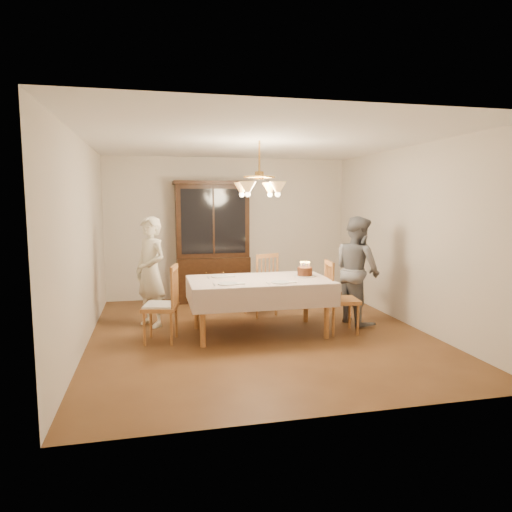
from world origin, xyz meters
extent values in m
plane|color=#533017|center=(0.00, 0.00, 0.00)|extent=(5.00, 5.00, 0.00)
plane|color=white|center=(0.00, 0.00, 2.60)|extent=(5.00, 5.00, 0.00)
plane|color=beige|center=(0.00, 2.50, 1.30)|extent=(4.50, 0.00, 4.50)
plane|color=beige|center=(0.00, -2.50, 1.30)|extent=(4.50, 0.00, 4.50)
plane|color=beige|center=(-2.25, 0.00, 1.30)|extent=(0.00, 5.00, 5.00)
plane|color=beige|center=(2.25, 0.00, 1.30)|extent=(0.00, 5.00, 5.00)
cube|color=#985C2C|center=(0.00, 0.00, 0.73)|extent=(1.80, 1.00, 0.04)
cube|color=beige|center=(0.00, 0.00, 0.75)|extent=(1.90, 1.10, 0.01)
cylinder|color=#985C2C|center=(-0.82, -0.42, 0.35)|extent=(0.07, 0.07, 0.71)
cylinder|color=#985C2C|center=(0.82, -0.42, 0.35)|extent=(0.07, 0.07, 0.71)
cylinder|color=#985C2C|center=(-0.82, 0.42, 0.35)|extent=(0.07, 0.07, 0.71)
cylinder|color=#985C2C|center=(0.82, 0.42, 0.35)|extent=(0.07, 0.07, 0.71)
cube|color=black|center=(-0.34, 2.23, 0.40)|extent=(1.30, 0.50, 0.80)
cube|color=black|center=(-0.34, 2.28, 1.45)|extent=(1.30, 0.40, 1.30)
cube|color=black|center=(-0.34, 2.08, 1.45)|extent=(1.14, 0.01, 1.14)
cube|color=black|center=(-0.34, 2.23, 2.13)|extent=(1.38, 0.54, 0.06)
cube|color=#985C2C|center=(0.25, 1.00, 0.45)|extent=(0.56, 0.55, 0.05)
cube|color=#985C2C|center=(0.32, 0.82, 0.97)|extent=(0.39, 0.17, 0.06)
cylinder|color=#985C2C|center=(0.36, 1.22, 0.21)|extent=(0.04, 0.04, 0.43)
cylinder|color=#985C2C|center=(0.03, 1.09, 0.21)|extent=(0.04, 0.04, 0.43)
cylinder|color=#985C2C|center=(0.48, 0.90, 0.21)|extent=(0.04, 0.04, 0.43)
cylinder|color=#985C2C|center=(0.15, 0.78, 0.21)|extent=(0.04, 0.04, 0.43)
cube|color=#985C2C|center=(-1.33, -0.07, 0.45)|extent=(0.51, 0.52, 0.05)
cube|color=#985C2C|center=(-1.14, -0.12, 0.97)|extent=(0.12, 0.40, 0.06)
cylinder|color=#985C2C|center=(-1.45, 0.14, 0.21)|extent=(0.04, 0.04, 0.43)
cylinder|color=#985C2C|center=(-1.53, -0.21, 0.21)|extent=(0.04, 0.04, 0.43)
cylinder|color=#985C2C|center=(-1.12, 0.06, 0.21)|extent=(0.04, 0.04, 0.43)
cylinder|color=#985C2C|center=(-1.20, -0.29, 0.21)|extent=(0.04, 0.04, 0.43)
cube|color=beige|center=(-1.33, -0.07, 0.48)|extent=(0.46, 0.47, 0.03)
cube|color=#985C2C|center=(1.13, -0.20, 0.45)|extent=(0.47, 0.48, 0.05)
cube|color=#985C2C|center=(0.94, -0.18, 0.97)|extent=(0.08, 0.40, 0.06)
cylinder|color=#985C2C|center=(1.28, -0.40, 0.21)|extent=(0.04, 0.04, 0.43)
cylinder|color=#985C2C|center=(1.32, -0.04, 0.21)|extent=(0.04, 0.04, 0.43)
cylinder|color=#985C2C|center=(0.94, -0.36, 0.21)|extent=(0.04, 0.04, 0.43)
cylinder|color=#985C2C|center=(0.98, 0.00, 0.21)|extent=(0.04, 0.04, 0.43)
imported|color=white|center=(-1.44, 0.73, 0.80)|extent=(0.65, 0.69, 1.59)
imported|color=slate|center=(1.55, 0.23, 0.80)|extent=(0.74, 0.88, 1.59)
cylinder|color=white|center=(0.67, 0.07, 0.77)|extent=(0.30, 0.30, 0.01)
cylinder|color=#381A0C|center=(0.67, 0.07, 0.83)|extent=(0.21, 0.21, 0.11)
cylinder|color=#598CD8|center=(0.74, 0.07, 0.92)|extent=(0.01, 0.01, 0.07)
sphere|color=#FFB23F|center=(0.74, 0.07, 0.96)|extent=(0.01, 0.01, 0.01)
cylinder|color=pink|center=(0.73, 0.09, 0.92)|extent=(0.01, 0.01, 0.07)
sphere|color=#FFB23F|center=(0.73, 0.09, 0.96)|extent=(0.01, 0.01, 0.01)
cylinder|color=#EACC66|center=(0.72, 0.12, 0.92)|extent=(0.01, 0.01, 0.07)
sphere|color=#FFB23F|center=(0.72, 0.12, 0.96)|extent=(0.01, 0.01, 0.01)
cylinder|color=#598CD8|center=(0.69, 0.13, 0.92)|extent=(0.01, 0.01, 0.07)
sphere|color=#FFB23F|center=(0.69, 0.13, 0.96)|extent=(0.01, 0.01, 0.01)
cylinder|color=pink|center=(0.67, 0.13, 0.92)|extent=(0.01, 0.01, 0.07)
sphere|color=#FFB23F|center=(0.67, 0.13, 0.96)|extent=(0.01, 0.01, 0.01)
cylinder|color=#EACC66|center=(0.64, 0.12, 0.92)|extent=(0.01, 0.01, 0.07)
sphere|color=#FFB23F|center=(0.64, 0.12, 0.96)|extent=(0.01, 0.01, 0.01)
cylinder|color=#598CD8|center=(0.62, 0.11, 0.92)|extent=(0.01, 0.01, 0.07)
sphere|color=#FFB23F|center=(0.62, 0.11, 0.96)|extent=(0.01, 0.01, 0.01)
cylinder|color=pink|center=(0.61, 0.08, 0.92)|extent=(0.01, 0.01, 0.07)
sphere|color=#FFB23F|center=(0.61, 0.08, 0.96)|extent=(0.01, 0.01, 0.01)
cylinder|color=#EACC66|center=(0.61, 0.06, 0.92)|extent=(0.01, 0.01, 0.07)
sphere|color=#FFB23F|center=(0.61, 0.06, 0.96)|extent=(0.01, 0.01, 0.01)
cylinder|color=#598CD8|center=(0.62, 0.03, 0.92)|extent=(0.01, 0.01, 0.07)
sphere|color=#FFB23F|center=(0.62, 0.03, 0.96)|extent=(0.01, 0.01, 0.01)
cylinder|color=pink|center=(0.64, 0.01, 0.92)|extent=(0.01, 0.01, 0.07)
sphere|color=#FFB23F|center=(0.64, 0.01, 0.96)|extent=(0.01, 0.01, 0.01)
cylinder|color=#EACC66|center=(0.67, 0.01, 0.92)|extent=(0.01, 0.01, 0.07)
sphere|color=#FFB23F|center=(0.67, 0.01, 0.96)|extent=(0.01, 0.01, 0.01)
cylinder|color=#598CD8|center=(0.69, 0.01, 0.92)|extent=(0.01, 0.01, 0.07)
sphere|color=#FFB23F|center=(0.69, 0.01, 0.96)|extent=(0.01, 0.01, 0.01)
cylinder|color=pink|center=(0.72, 0.02, 0.92)|extent=(0.01, 0.01, 0.07)
sphere|color=#FFB23F|center=(0.72, 0.02, 0.96)|extent=(0.01, 0.01, 0.01)
cylinder|color=#EACC66|center=(0.73, 0.04, 0.92)|extent=(0.01, 0.01, 0.07)
sphere|color=#FFB23F|center=(0.73, 0.04, 0.96)|extent=(0.01, 0.01, 0.01)
cylinder|color=white|center=(-0.48, -0.30, 0.77)|extent=(0.25, 0.25, 0.02)
cube|color=silver|center=(-0.66, -0.30, 0.76)|extent=(0.01, 0.16, 0.01)
cube|color=beige|center=(-0.31, -0.30, 0.76)|extent=(0.10, 0.10, 0.01)
cylinder|color=white|center=(0.20, -0.35, 0.77)|extent=(0.23, 0.23, 0.02)
cube|color=silver|center=(0.04, -0.35, 0.76)|extent=(0.01, 0.16, 0.01)
cube|color=beige|center=(0.36, -0.35, 0.76)|extent=(0.10, 0.10, 0.01)
cylinder|color=white|center=(-0.50, 0.28, 0.77)|extent=(0.23, 0.23, 0.02)
cube|color=silver|center=(-0.66, 0.28, 0.76)|extent=(0.01, 0.16, 0.01)
cube|color=beige|center=(-0.34, 0.28, 0.76)|extent=(0.10, 0.10, 0.01)
cylinder|color=#BF8C3F|center=(0.00, 0.00, 2.40)|extent=(0.02, 0.02, 0.40)
cylinder|color=#BF8C3F|center=(0.00, 0.00, 2.15)|extent=(0.12, 0.12, 0.10)
cone|color=#D8994C|center=(0.20, 0.20, 1.97)|extent=(0.22, 0.22, 0.18)
sphere|color=#FFD899|center=(0.20, 0.20, 1.90)|extent=(0.07, 0.07, 0.07)
cone|color=#D8994C|center=(-0.20, 0.20, 1.97)|extent=(0.22, 0.22, 0.18)
sphere|color=#FFD899|center=(-0.20, 0.20, 1.90)|extent=(0.07, 0.07, 0.07)
cone|color=#D8994C|center=(-0.20, -0.20, 1.97)|extent=(0.22, 0.22, 0.18)
sphere|color=#FFD899|center=(-0.20, -0.20, 1.90)|extent=(0.07, 0.07, 0.07)
cone|color=#D8994C|center=(0.20, -0.20, 1.97)|extent=(0.22, 0.22, 0.18)
sphere|color=#FFD899|center=(0.20, -0.20, 1.90)|extent=(0.07, 0.07, 0.07)
camera|label=1|loc=(-1.39, -5.95, 1.83)|focal=32.00mm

